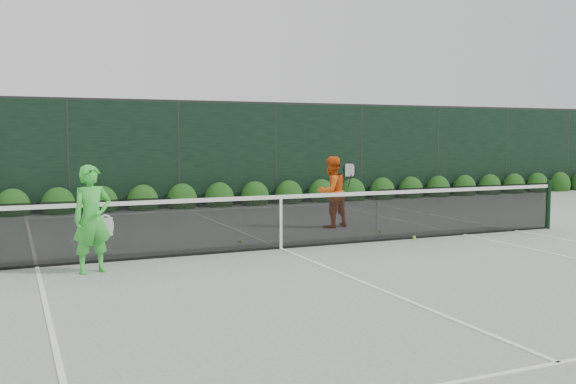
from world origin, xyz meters
name	(u,v)px	position (x,y,z in m)	size (l,w,h in m)	color
ground	(281,249)	(0.00, 0.00, 0.00)	(80.00, 80.00, 0.00)	gray
tennis_net	(280,220)	(-0.02, 0.00, 0.53)	(12.90, 0.10, 1.07)	black
player_woman	(92,219)	(-3.35, -0.72, 0.80)	(0.67, 0.53, 1.61)	green
player_man	(332,192)	(2.12, 2.09, 0.80)	(0.93, 0.78, 1.59)	#E85913
court_lines	(281,249)	(0.00, 0.00, 0.01)	(11.03, 23.83, 0.01)	white
windscreen_fence	(356,173)	(0.00, -2.71, 1.51)	(32.00, 21.07, 3.06)	black
hedge_row	(182,200)	(0.00, 7.15, 0.23)	(31.66, 0.65, 0.94)	black
tennis_balls	(347,237)	(1.68, 0.59, 0.03)	(3.37, 1.04, 0.07)	#AEDB30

